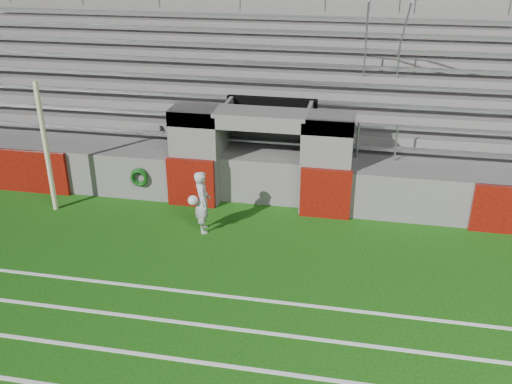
# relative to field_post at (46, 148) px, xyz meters

# --- Properties ---
(ground) EXTENTS (90.00, 90.00, 0.00)m
(ground) POSITION_rel_field_post_xyz_m (5.35, -2.05, -1.74)
(ground) COLOR #14490C
(ground) RESTS_ON ground
(field_post) EXTENTS (0.13, 0.13, 3.48)m
(field_post) POSITION_rel_field_post_xyz_m (0.00, 0.00, 0.00)
(field_post) COLOR beige
(field_post) RESTS_ON ground
(stadium_structure) EXTENTS (26.00, 8.48, 5.42)m
(stadium_structure) POSITION_rel_field_post_xyz_m (5.35, 5.92, -0.25)
(stadium_structure) COLOR #5B5956
(stadium_structure) RESTS_ON ground
(goalkeeper_with_ball) EXTENTS (0.59, 0.68, 1.59)m
(goalkeeper_with_ball) POSITION_rel_field_post_xyz_m (4.24, -0.42, -0.94)
(goalkeeper_with_ball) COLOR #AEB4B8
(goalkeeper_with_ball) RESTS_ON ground
(hose_coil) EXTENTS (0.49, 0.14, 0.53)m
(hose_coil) POSITION_rel_field_post_xyz_m (2.10, 0.87, -1.01)
(hose_coil) COLOR #0B3B0E
(hose_coil) RESTS_ON ground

